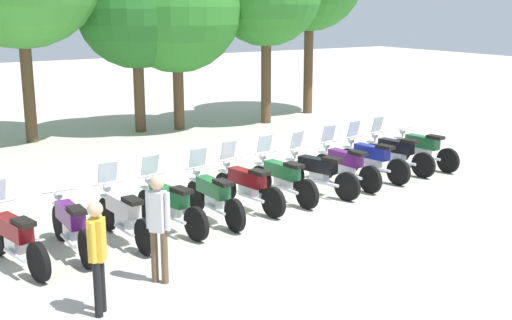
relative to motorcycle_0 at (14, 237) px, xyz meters
The scene contains 17 objects.
ground_plane 5.39m from the motorcycle_0, ahead, with size 80.00×80.00×0.00m, color #BCB7A8.
motorcycle_0 is the anchor object (origin of this frame).
motorcycle_1 0.99m from the motorcycle_0, ahead, with size 0.62×2.19×0.99m.
motorcycle_2 1.95m from the motorcycle_0, ahead, with size 0.62×2.19×1.37m.
motorcycle_3 2.92m from the motorcycle_0, ahead, with size 0.66×2.17×1.37m.
motorcycle_4 3.89m from the motorcycle_0, ahead, with size 0.62×2.19×1.37m.
motorcycle_5 4.88m from the motorcycle_0, ahead, with size 0.62×2.18×1.37m.
motorcycle_6 5.86m from the motorcycle_0, ahead, with size 0.62×2.19×1.37m.
motorcycle_7 6.81m from the motorcycle_0, ahead, with size 0.79×2.14×1.37m.
motorcycle_8 7.80m from the motorcycle_0, ahead, with size 0.62×2.19×1.37m.
motorcycle_9 8.78m from the motorcycle_0, ahead, with size 0.62×2.18×1.37m.
motorcycle_10 9.76m from the motorcycle_0, ahead, with size 0.68×2.17×1.37m.
motorcycle_11 10.72m from the motorcycle_0, ahead, with size 0.62×2.19×0.99m.
person_0 2.47m from the motorcycle_0, 75.63° to the right, with size 0.30×0.37×1.63m.
person_1 2.56m from the motorcycle_0, 46.26° to the right, with size 0.32×0.36×1.71m.
tree_3 12.29m from the motorcycle_0, 57.77° to the left, with size 3.89×3.89×6.01m.
tree_4 12.79m from the motorcycle_0, 51.88° to the left, with size 4.36×4.36×6.30m.
Camera 1 is at (-7.35, -11.19, 4.18)m, focal length 46.02 mm.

